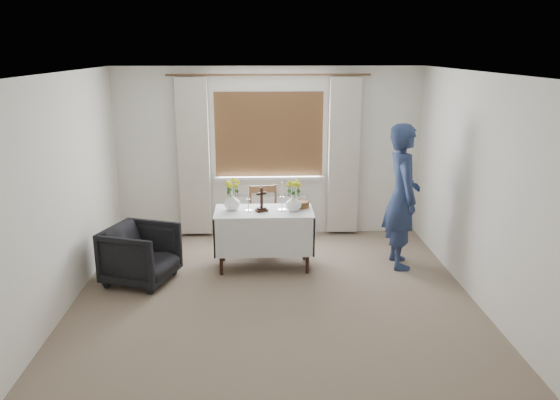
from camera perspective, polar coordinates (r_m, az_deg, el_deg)
The scene contains 12 objects.
ground at distance 6.12m, azimuth -0.56°, elevation -11.03°, with size 5.00×5.00×0.00m, color gray.
altar_table at distance 7.01m, azimuth -1.68°, elevation -4.09°, with size 1.24×0.64×0.76m, color silver.
wooden_chair at distance 7.58m, azimuth -1.60°, elevation -2.04°, with size 0.41×0.41×0.90m, color brown, non-canonical shape.
armchair at distance 6.80m, azimuth -14.34°, elevation -5.52°, with size 0.75×0.77×0.70m, color black.
person at distance 7.08m, azimuth 12.63°, elevation 0.37°, with size 0.68×0.45×1.86m, color navy.
radiator at distance 8.26m, azimuth -1.11°, elevation -1.61°, with size 1.10×0.10×0.60m, color white.
wooden_cross at distance 6.82m, azimuth -1.94°, elevation 0.05°, with size 0.14×0.10×0.31m, color black, non-canonical shape.
candlestick_left at distance 6.84m, azimuth -3.33°, elevation 0.13°, with size 0.09×0.09×0.32m, color silver, non-canonical shape.
candlestick_right at distance 6.85m, azimuth 0.20°, elevation 0.40°, with size 0.11×0.11×0.37m, color silver, non-canonical shape.
flower_vase_left at distance 6.92m, azimuth -5.02°, elevation -0.17°, with size 0.21×0.21×0.21m, color white.
flower_vase_right at distance 6.86m, azimuth 1.43°, elevation -0.26°, with size 0.20×0.20×0.21m, color white.
wicker_basket at distance 7.03m, azimuth 2.19°, elevation -0.43°, with size 0.22×0.22×0.08m, color brown.
Camera 1 is at (-0.17, -5.47, 2.74)m, focal length 35.00 mm.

